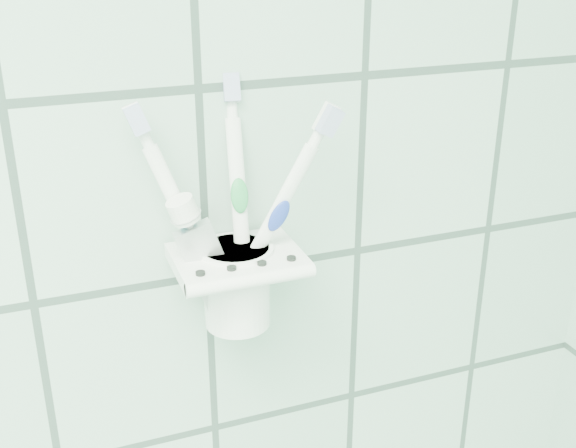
# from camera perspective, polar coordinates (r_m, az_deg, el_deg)

# --- Properties ---
(holder_bracket) EXTENTS (0.11, 0.10, 0.03)m
(holder_bracket) POSITION_cam_1_polar(r_m,az_deg,el_deg) (0.65, -4.10, -2.86)
(holder_bracket) COLOR white
(holder_bracket) RESTS_ON wall_back
(cup) EXTENTS (0.07, 0.07, 0.08)m
(cup) POSITION_cam_1_polar(r_m,az_deg,el_deg) (0.66, -4.09, -4.58)
(cup) COLOR white
(cup) RESTS_ON holder_bracket
(toothbrush_pink) EXTENTS (0.07, 0.03, 0.21)m
(toothbrush_pink) POSITION_cam_1_polar(r_m,az_deg,el_deg) (0.63, -4.82, 1.13)
(toothbrush_pink) COLOR white
(toothbrush_pink) RESTS_ON cup
(toothbrush_blue) EXTENTS (0.02, 0.07, 0.22)m
(toothbrush_blue) POSITION_cam_1_polar(r_m,az_deg,el_deg) (0.62, -3.40, 1.44)
(toothbrush_blue) COLOR white
(toothbrush_blue) RESTS_ON cup
(toothbrush_orange) EXTENTS (0.10, 0.03, 0.21)m
(toothbrush_orange) POSITION_cam_1_polar(r_m,az_deg,el_deg) (0.63, -5.59, 1.45)
(toothbrush_orange) COLOR white
(toothbrush_orange) RESTS_ON cup
(toothpaste_tube) EXTENTS (0.06, 0.03, 0.14)m
(toothpaste_tube) POSITION_cam_1_polar(r_m,az_deg,el_deg) (0.64, -4.76, -1.52)
(toothpaste_tube) COLOR silver
(toothpaste_tube) RESTS_ON cup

